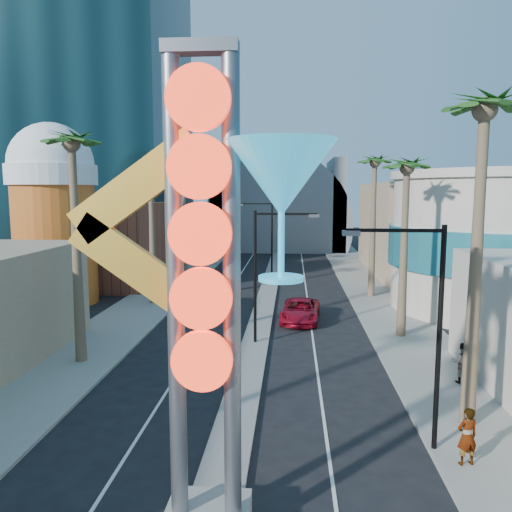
{
  "coord_description": "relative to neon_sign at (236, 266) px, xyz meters",
  "views": [
    {
      "loc": [
        2.17,
        -8.91,
        9.09
      ],
      "look_at": [
        0.01,
        20.54,
        5.26
      ],
      "focal_mm": 35.0,
      "sensor_mm": 36.0,
      "label": 1
    }
  ],
  "objects": [
    {
      "name": "sidewalk_east",
      "position": [
        8.68,
        32.04,
        -7.23
      ],
      "size": [
        5.0,
        100.0,
        0.15
      ],
      "primitive_type": "cube",
      "color": "gray",
      "rests_on": "ground"
    },
    {
      "name": "palm_6",
      "position": [
        8.18,
        19.04,
        2.62
      ],
      "size": [
        2.4,
        2.4,
        11.7
      ],
      "color": "brown",
      "rests_on": "ground"
    },
    {
      "name": "hotel_tower",
      "position": [
        -22.82,
        49.04,
        17.69
      ],
      "size": [
        20.0,
        20.0,
        50.0
      ],
      "primitive_type": "cube",
      "color": "black",
      "rests_on": "ground"
    },
    {
      "name": "filler_east",
      "position": [
        15.18,
        45.04,
        -2.31
      ],
      "size": [
        10.0,
        20.0,
        10.0
      ],
      "primitive_type": "cube",
      "color": "tan",
      "rests_on": "ground"
    },
    {
      "name": "palm_5",
      "position": [
        8.18,
        7.04,
        3.96
      ],
      "size": [
        2.4,
        2.4,
        13.2
      ],
      "color": "brown",
      "rests_on": "ground"
    },
    {
      "name": "streetlight_1",
      "position": [
        -1.36,
        41.04,
        -2.43
      ],
      "size": [
        3.79,
        0.25,
        8.0
      ],
      "color": "black",
      "rests_on": "ground"
    },
    {
      "name": "streetlight_2",
      "position": [
        5.91,
        5.04,
        -2.47
      ],
      "size": [
        3.45,
        0.25,
        8.0
      ],
      "color": "black",
      "rests_on": "ground"
    },
    {
      "name": "palm_3",
      "position": [
        -9.82,
        39.04,
        2.17
      ],
      "size": [
        2.4,
        2.4,
        11.2
      ],
      "color": "brown",
      "rests_on": "ground"
    },
    {
      "name": "palm_7",
      "position": [
        8.18,
        31.04,
        3.52
      ],
      "size": [
        2.4,
        2.4,
        12.7
      ],
      "color": "brown",
      "rests_on": "ground"
    },
    {
      "name": "brick_filler_west",
      "position": [
        -16.82,
        35.04,
        -3.31
      ],
      "size": [
        10.0,
        10.0,
        8.0
      ],
      "primitive_type": "cube",
      "color": "brown",
      "rests_on": "ground"
    },
    {
      "name": "palm_2",
      "position": [
        -9.82,
        27.04,
        2.17
      ],
      "size": [
        2.4,
        2.4,
        11.2
      ],
      "color": "brown",
      "rests_on": "ground"
    },
    {
      "name": "canopy",
      "position": [
        -0.82,
        69.04,
        -3.0
      ],
      "size": [
        22.0,
        16.0,
        22.0
      ],
      "color": "slate",
      "rests_on": "ground"
    },
    {
      "name": "beer_mug",
      "position": [
        -17.82,
        27.04,
        0.54
      ],
      "size": [
        7.0,
        7.0,
        14.5
      ],
      "color": "#D3631C",
      "rests_on": "ground"
    },
    {
      "name": "palm_1",
      "position": [
        -9.82,
        13.04,
        3.52
      ],
      "size": [
        2.4,
        2.4,
        12.7
      ],
      "color": "brown",
      "rests_on": "ground"
    },
    {
      "name": "neon_sign",
      "position": [
        0.0,
        0.0,
        0.0
      ],
      "size": [
        6.53,
        2.6,
        12.55
      ],
      "color": "gray",
      "rests_on": "ground"
    },
    {
      "name": "pedestrian_b",
      "position": [
        9.35,
        11.3,
        -6.19
      ],
      "size": [
        1.12,
        0.99,
        1.93
      ],
      "primitive_type": "imported",
      "rotation": [
        0.0,
        0.0,
        2.81
      ],
      "color": "gray",
      "rests_on": "sidewalk_east"
    },
    {
      "name": "red_pickup",
      "position": [
        1.96,
        22.54,
        -6.54
      ],
      "size": [
        3.04,
        5.76,
        1.54
      ],
      "primitive_type": "imported",
      "rotation": [
        0.0,
        0.0,
        -0.09
      ],
      "color": "#A00C21",
      "rests_on": "ground"
    },
    {
      "name": "median",
      "position": [
        -0.82,
        35.04,
        -7.23
      ],
      "size": [
        1.6,
        84.0,
        0.15
      ],
      "primitive_type": "cube",
      "color": "gray",
      "rests_on": "ground"
    },
    {
      "name": "streetlight_0",
      "position": [
        -0.27,
        17.04,
        -2.43
      ],
      "size": [
        3.79,
        0.25,
        8.0
      ],
      "color": "black",
      "rests_on": "ground"
    },
    {
      "name": "turquoise_building",
      "position": [
        17.18,
        27.04,
        -2.06
      ],
      "size": [
        16.6,
        16.6,
        10.6
      ],
      "color": "#BFB3A2",
      "rests_on": "ground"
    },
    {
      "name": "sidewalk_west",
      "position": [
        -10.32,
        32.04,
        -7.23
      ],
      "size": [
        5.0,
        100.0,
        0.15
      ],
      "primitive_type": "cube",
      "color": "gray",
      "rests_on": "ground"
    },
    {
      "name": "pedestrian_a",
      "position": [
        7.13,
        4.03,
        -6.18
      ],
      "size": [
        0.81,
        0.63,
        1.95
      ],
      "primitive_type": "imported",
      "rotation": [
        0.0,
        0.0,
        3.39
      ],
      "color": "gray",
      "rests_on": "sidewalk_east"
    }
  ]
}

